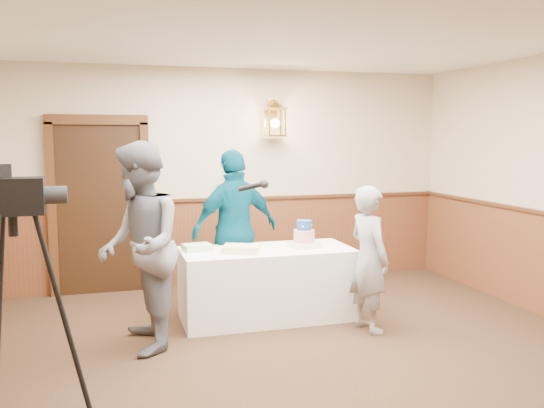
# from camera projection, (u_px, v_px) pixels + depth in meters

# --- Properties ---
(ground) EXTENTS (7.00, 7.00, 0.00)m
(ground) POSITION_uv_depth(u_px,v_px,m) (323.00, 395.00, 4.32)
(ground) COLOR #301F12
(ground) RESTS_ON ground
(room_shell) EXTENTS (6.02, 7.02, 2.81)m
(room_shell) POSITION_uv_depth(u_px,v_px,m) (298.00, 188.00, 4.56)
(room_shell) COLOR beige
(room_shell) RESTS_ON ground
(display_table) EXTENTS (1.80, 0.80, 0.75)m
(display_table) POSITION_uv_depth(u_px,v_px,m) (267.00, 283.00, 6.11)
(display_table) COLOR white
(display_table) RESTS_ON ground
(tiered_cake) EXTENTS (0.32, 0.32, 0.29)m
(tiered_cake) POSITION_uv_depth(u_px,v_px,m) (304.00, 237.00, 6.15)
(tiered_cake) COLOR #F1EDB5
(tiered_cake) RESTS_ON display_table
(sheet_cake_yellow) EXTENTS (0.44, 0.39, 0.07)m
(sheet_cake_yellow) POSITION_uv_depth(u_px,v_px,m) (241.00, 249.00, 5.87)
(sheet_cake_yellow) COLOR #EBCD8C
(sheet_cake_yellow) RESTS_ON display_table
(sheet_cake_green) EXTENTS (0.31, 0.27, 0.07)m
(sheet_cake_green) POSITION_uv_depth(u_px,v_px,m) (197.00, 247.00, 5.97)
(sheet_cake_green) COLOR #9AD093
(sheet_cake_green) RESTS_ON display_table
(interviewer) EXTENTS (1.53, 0.93, 1.89)m
(interviewer) POSITION_uv_depth(u_px,v_px,m) (140.00, 247.00, 5.14)
(interviewer) COLOR slate
(interviewer) RESTS_ON ground
(baker) EXTENTS (0.44, 0.58, 1.46)m
(baker) POSITION_uv_depth(u_px,v_px,m) (369.00, 259.00, 5.69)
(baker) COLOR gray
(baker) RESTS_ON ground
(assistant_p) EXTENTS (1.13, 0.72, 1.79)m
(assistant_p) POSITION_uv_depth(u_px,v_px,m) (235.00, 229.00, 6.44)
(assistant_p) COLOR #04465D
(assistant_p) RESTS_ON ground
(tv_camera_rig) EXTENTS (0.65, 0.61, 1.66)m
(tv_camera_rig) POSITION_uv_depth(u_px,v_px,m) (18.00, 314.00, 3.85)
(tv_camera_rig) COLOR black
(tv_camera_rig) RESTS_ON ground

